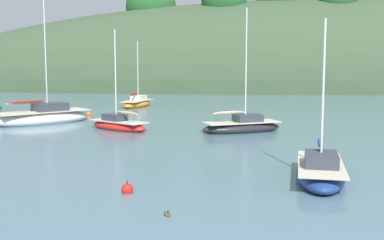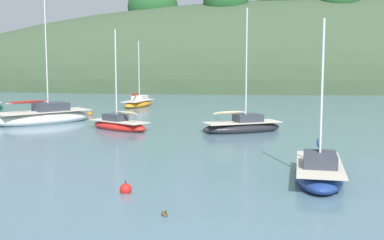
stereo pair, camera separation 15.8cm
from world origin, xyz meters
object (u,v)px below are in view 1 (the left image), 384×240
Objects in this scene: sailboat_blue_center at (242,126)px; sailboat_grey_yawl at (44,117)px; sailboat_navy_dinghy at (118,125)px; duck_lone_left at (167,214)px; mooring_buoy_outer at (89,114)px; sailboat_yellow_far at (320,171)px; mooring_buoy_channel at (127,189)px; sailboat_red_portside at (137,103)px.

sailboat_grey_yawl is at bearing 163.52° from sailboat_blue_center.
sailboat_navy_dinghy is 19.52m from duck_lone_left.
mooring_buoy_outer is (2.24, 5.28, -0.33)m from sailboat_grey_yawl.
sailboat_blue_center is 1.19× the size of sailboat_navy_dinghy.
sailboat_blue_center reaches higher than duck_lone_left.
sailboat_yellow_far is 12.11× the size of mooring_buoy_channel.
sailboat_grey_yawl is 19.66× the size of mooring_buoy_channel.
sailboat_navy_dinghy reaches higher than sailboat_yellow_far.
duck_lone_left is (-5.80, -4.65, -0.30)m from sailboat_yellow_far.
sailboat_yellow_far is (16.72, -17.68, -0.10)m from sailboat_grey_yawl.
mooring_buoy_channel is 1.31× the size of duck_lone_left.
duck_lone_left is at bearing -58.23° from mooring_buoy_channel.
sailboat_grey_yawl reaches higher than sailboat_navy_dinghy.
sailboat_blue_center is at bearing 78.17° from duck_lone_left.
mooring_buoy_outer is at bearing 114.92° from sailboat_navy_dinghy.
sailboat_navy_dinghy is (6.26, -3.38, -0.12)m from sailboat_grey_yawl.
sailboat_yellow_far is at bearing -53.83° from sailboat_navy_dinghy.
sailboat_grey_yawl is at bearing 115.26° from mooring_buoy_channel.
sailboat_navy_dinghy is at bearing 103.81° from duck_lone_left.
mooring_buoy_outer is at bearing 107.45° from duck_lone_left.
sailboat_grey_yawl reaches higher than sailboat_yellow_far.
duck_lone_left is at bearing -141.27° from sailboat_yellow_far.
sailboat_navy_dinghy reaches higher than duck_lone_left.
sailboat_red_portside is at bearing 68.29° from sailboat_grey_yawl.
mooring_buoy_channel is (3.04, -16.35, -0.21)m from sailboat_navy_dinghy.
sailboat_grey_yawl is 24.34m from sailboat_yellow_far.
mooring_buoy_channel is (-5.38, -15.38, -0.24)m from sailboat_blue_center.
sailboat_blue_center is 0.78× the size of sailboat_grey_yawl.
sailboat_yellow_far reaches higher than mooring_buoy_channel.
sailboat_yellow_far is at bearing -57.77° from mooring_buoy_outer.
mooring_buoy_outer is at bearing -110.89° from sailboat_red_portside.
sailboat_yellow_far is at bearing -81.34° from sailboat_blue_center.
sailboat_blue_center is 15.74m from mooring_buoy_outer.
mooring_buoy_outer is at bearing 105.78° from mooring_buoy_channel.
mooring_buoy_channel is (-7.41, -2.04, -0.23)m from sailboat_yellow_far.
sailboat_navy_dinghy is (-8.43, 0.96, -0.03)m from sailboat_blue_center.
sailboat_navy_dinghy reaches higher than sailboat_red_portside.
duck_lone_left is (10.92, -22.33, -0.40)m from sailboat_grey_yawl.
sailboat_blue_center is 1.21× the size of sailboat_red_portside.
sailboat_blue_center reaches higher than sailboat_navy_dinghy.
sailboat_grey_yawl is at bearing -111.71° from sailboat_red_portside.
sailboat_red_portside is at bearing 117.49° from sailboat_blue_center.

